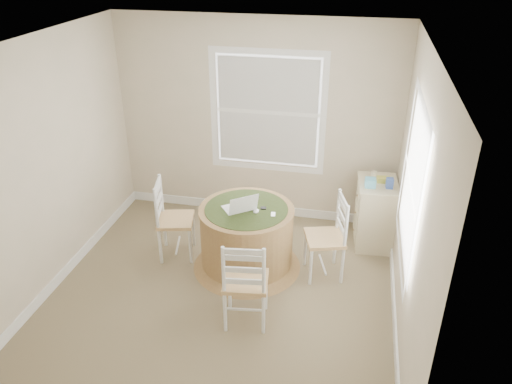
% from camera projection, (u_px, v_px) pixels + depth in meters
% --- Properties ---
extents(room, '(3.64, 3.64, 2.64)m').
position_uv_depth(room, '(238.00, 179.00, 4.84)').
color(room, '#8C7B59').
rests_on(room, ground).
extents(round_table, '(1.23, 1.23, 0.76)m').
position_uv_depth(round_table, '(247.00, 235.00, 5.59)').
color(round_table, olive).
rests_on(round_table, ground).
extents(chair_left, '(0.49, 0.50, 0.95)m').
position_uv_depth(chair_left, '(176.00, 220.00, 5.77)').
color(chair_left, white).
rests_on(chair_left, ground).
extents(chair_near, '(0.47, 0.45, 0.95)m').
position_uv_depth(chair_near, '(246.00, 281.00, 4.76)').
color(chair_near, white).
rests_on(chair_near, ground).
extents(chair_right, '(0.50, 0.52, 0.95)m').
position_uv_depth(chair_right, '(325.00, 238.00, 5.43)').
color(chair_right, white).
rests_on(chair_right, ground).
extents(laptop, '(0.43, 0.43, 0.23)m').
position_uv_depth(laptop, '(240.00, 207.00, 5.40)').
color(laptop, white).
rests_on(laptop, round_table).
extents(mouse, '(0.07, 0.10, 0.03)m').
position_uv_depth(mouse, '(256.00, 211.00, 5.37)').
color(mouse, white).
rests_on(mouse, round_table).
extents(phone, '(0.06, 0.10, 0.02)m').
position_uv_depth(phone, '(273.00, 215.00, 5.32)').
color(phone, '#B7BABF').
rests_on(phone, round_table).
extents(keys, '(0.07, 0.06, 0.02)m').
position_uv_depth(keys, '(263.00, 209.00, 5.43)').
color(keys, black).
rests_on(keys, round_table).
extents(corner_chest, '(0.51, 0.65, 0.82)m').
position_uv_depth(corner_chest, '(375.00, 213.00, 6.02)').
color(corner_chest, beige).
rests_on(corner_chest, ground).
extents(tissue_box, '(0.13, 0.13, 0.10)m').
position_uv_depth(tissue_box, '(370.00, 183.00, 5.72)').
color(tissue_box, '#5FB9DA').
rests_on(tissue_box, corner_chest).
extents(box_yellow, '(0.16, 0.11, 0.06)m').
position_uv_depth(box_yellow, '(384.00, 180.00, 5.84)').
color(box_yellow, gold).
rests_on(box_yellow, corner_chest).
extents(box_blue, '(0.09, 0.09, 0.12)m').
position_uv_depth(box_blue, '(390.00, 183.00, 5.68)').
color(box_blue, '#3856AA').
rests_on(box_blue, corner_chest).
extents(cup_cream, '(0.07, 0.07, 0.09)m').
position_uv_depth(cup_cream, '(373.00, 175.00, 5.92)').
color(cup_cream, beige).
rests_on(cup_cream, corner_chest).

